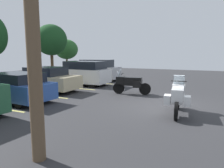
% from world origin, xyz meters
% --- Properties ---
extents(ground, '(44.00, 44.00, 0.10)m').
position_xyz_m(ground, '(0.00, 0.00, -0.05)').
color(ground, '#2D2D30').
extents(motorcycle_touring, '(2.31, 0.98, 1.46)m').
position_xyz_m(motorcycle_touring, '(-1.05, -0.79, 0.70)').
color(motorcycle_touring, black).
rests_on(motorcycle_touring, ground).
extents(motorcycle_second, '(1.00, 2.19, 1.41)m').
position_xyz_m(motorcycle_second, '(1.94, 2.28, 0.67)').
color(motorcycle_second, black).
rests_on(motorcycle_second, ground).
extents(parking_stripes, '(17.47, 4.84, 0.01)m').
position_xyz_m(parking_stripes, '(-0.60, 7.25, 0.00)').
color(parking_stripes, '#EAE066').
rests_on(parking_stripes, ground).
extents(car_blue, '(2.10, 4.45, 1.43)m').
position_xyz_m(car_blue, '(-2.23, 6.87, 0.71)').
color(car_blue, '#2D519E').
rests_on(car_blue, ground).
extents(car_champagne, '(1.97, 4.56, 1.51)m').
position_xyz_m(car_champagne, '(0.70, 7.52, 0.74)').
color(car_champagne, '#C1B289').
rests_on(car_champagne, ground).
extents(car_white, '(1.97, 4.36, 1.78)m').
position_xyz_m(car_white, '(3.82, 6.82, 0.89)').
color(car_white, white).
rests_on(car_white, ground).
extents(car_silver, '(1.91, 4.37, 1.80)m').
position_xyz_m(car_silver, '(6.69, 7.27, 0.88)').
color(car_silver, '#B7B7BC').
rests_on(car_silver, ground).
extents(tree_far_right, '(3.43, 3.43, 4.39)m').
position_xyz_m(tree_far_right, '(16.97, 17.95, 2.91)').
color(tree_far_right, '#4C3823').
rests_on(tree_far_right, ground).
extents(tree_rear, '(3.87, 3.87, 5.84)m').
position_xyz_m(tree_rear, '(11.40, 16.04, 3.94)').
color(tree_rear, '#4C3823').
rests_on(tree_rear, ground).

